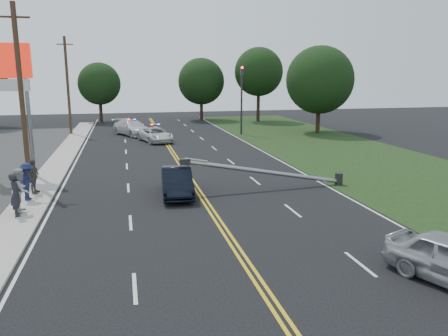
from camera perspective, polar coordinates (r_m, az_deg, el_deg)
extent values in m
plane|color=black|center=(15.96, 1.83, -10.79)|extent=(120.00, 120.00, 0.00)
cube|color=#A8A298|center=(25.40, -23.07, -2.89)|extent=(1.80, 70.00, 0.12)
cube|color=black|center=(30.39, 22.03, -0.56)|extent=(12.00, 80.00, 0.01)
cube|color=gold|center=(25.28, -3.98, -2.11)|extent=(0.36, 80.00, 0.00)
cylinder|color=gray|center=(28.87, -24.07, 5.68)|extent=(0.24, 0.24, 7.00)
cube|color=red|center=(29.00, -27.06, 12.39)|extent=(3.20, 0.35, 2.00)
cube|color=white|center=(29.00, -26.79, 9.64)|extent=(2.80, 0.30, 0.70)
cylinder|color=#2D2D30|center=(45.91, 2.30, 8.72)|extent=(0.20, 0.20, 7.00)
cube|color=#2D2D30|center=(45.83, 2.34, 12.60)|extent=(0.28, 0.28, 0.90)
sphere|color=#FF0C07|center=(45.68, 2.39, 12.97)|extent=(0.22, 0.22, 0.22)
cylinder|color=#2D2D30|center=(25.87, 14.76, -1.39)|extent=(0.44, 0.44, 0.70)
cylinder|color=gray|center=(24.01, 5.43, -0.52)|extent=(8.90, 0.24, 1.80)
cube|color=#2D2D30|center=(22.85, -5.14, 0.84)|extent=(0.55, 0.32, 0.30)
cylinder|color=#382619|center=(26.78, -24.93, 8.42)|extent=(0.28, 0.28, 10.00)
cube|color=#382619|center=(26.92, -25.76, 17.35)|extent=(1.60, 0.10, 0.10)
cylinder|color=#382619|center=(48.52, -19.72, 9.99)|extent=(0.28, 0.28, 10.00)
cube|color=#382619|center=(48.60, -20.09, 14.94)|extent=(1.60, 0.10, 0.10)
cylinder|color=black|center=(60.67, -15.79, 7.17)|extent=(0.44, 0.44, 2.92)
sphere|color=black|center=(60.50, -15.98, 10.54)|extent=(5.50, 5.50, 5.50)
cylinder|color=black|center=(61.19, -2.96, 7.72)|extent=(0.44, 0.44, 3.07)
sphere|color=black|center=(61.01, -3.00, 11.23)|extent=(6.33, 6.33, 6.33)
cylinder|color=black|center=(59.74, 4.49, 7.95)|extent=(0.44, 0.44, 3.81)
sphere|color=black|center=(59.58, 4.56, 12.42)|extent=(6.44, 6.44, 6.44)
cylinder|color=black|center=(48.70, 12.18, 6.46)|extent=(0.44, 0.44, 3.28)
sphere|color=black|center=(48.48, 12.39, 11.17)|extent=(7.19, 7.19, 7.19)
imported|color=black|center=(22.95, -6.18, -1.79)|extent=(1.79, 4.46, 1.44)
imported|color=silver|center=(41.57, -8.94, 4.30)|extent=(3.42, 5.19, 1.33)
imported|color=silver|center=(46.59, -11.92, 5.19)|extent=(4.45, 5.92, 1.60)
imported|color=#23232A|center=(21.14, -25.56, -3.15)|extent=(0.59, 0.78, 1.91)
imported|color=#AFAFB4|center=(21.68, -25.04, -2.62)|extent=(0.83, 1.03, 2.01)
imported|color=#1B2143|center=(23.55, -24.29, -1.62)|extent=(0.98, 1.35, 1.87)
imported|color=#5E504B|center=(24.75, -23.65, -0.98)|extent=(0.74, 1.16, 1.83)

